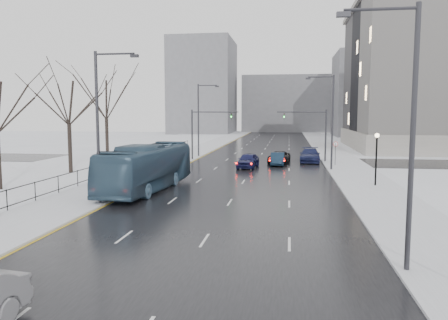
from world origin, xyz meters
The scene contains 25 objects.
road centered at (0.00, 60.00, 0.02)m, with size 16.00×150.00×0.04m, color black.
cross_road centered at (0.00, 48.00, 0.02)m, with size 130.00×10.00×0.04m, color black.
sidewalk_left centered at (-10.50, 60.00, 0.08)m, with size 5.00×150.00×0.16m, color silver.
sidewalk_right centered at (10.50, 60.00, 0.08)m, with size 5.00×150.00×0.16m, color silver.
park_strip centered at (-20.00, 60.00, 0.06)m, with size 14.00×150.00×0.12m, color white.
tree_park_c centered at (-18.50, 24.00, 0.00)m, with size 8.05×8.05×11.50m, color black, non-canonical shape.
tree_park_d centered at (-17.80, 34.00, 0.00)m, with size 8.75×8.75×12.50m, color black, non-canonical shape.
tree_park_e centered at (-18.20, 44.00, 0.00)m, with size 9.45×9.45×13.50m, color black, non-canonical shape.
iron_fence centered at (-13.00, 30.00, 0.91)m, with size 0.06×70.00×1.30m.
streetlight_r_near centered at (8.17, 10.00, 5.62)m, with size 2.95×0.25×10.00m.
streetlight_r_mid centered at (8.17, 40.00, 5.62)m, with size 2.95×0.25×10.00m.
streetlight_l_near centered at (-8.17, 20.00, 5.62)m, with size 2.95×0.25×10.00m.
streetlight_l_far centered at (-8.17, 52.00, 5.62)m, with size 2.95×0.25×10.00m.
lamppost_r_mid centered at (11.00, 30.00, 2.94)m, with size 0.36×0.36×4.28m.
mast_signal_right centered at (7.33, 48.00, 4.11)m, with size 6.10×0.33×6.50m.
mast_signal_left centered at (-7.33, 48.00, 4.11)m, with size 6.10×0.33×6.50m.
no_uturn_sign centered at (9.20, 44.00, 2.30)m, with size 0.60×0.06×2.70m.
bldg_far_right centered at (28.00, 115.00, 11.00)m, with size 24.00×20.00×22.00m, color slate.
bldg_far_left centered at (-22.00, 125.00, 14.00)m, with size 18.00×22.00×28.00m, color slate.
bldg_far_center centered at (4.00, 140.00, 9.00)m, with size 30.00×18.00×18.00m, color slate.
bus centered at (-7.00, 25.76, 1.84)m, with size 3.03×12.95×3.61m, color #37536B.
sedan_center_near centered at (-0.50, 40.84, 0.87)m, with size 1.95×4.85×1.65m, color #181C4A.
sedan_right_near centered at (2.66, 43.83, 0.77)m, with size 1.54×4.42×1.46m, color #14273C.
sedan_right_cross centered at (2.78, 46.12, 0.75)m, with size 2.35×5.11×1.42m, color black.
sedan_right_far centered at (6.53, 47.65, 0.89)m, with size 2.39×5.88×1.71m, color #191F4B.
Camera 1 is at (3.89, -6.86, 6.07)m, focal length 35.00 mm.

